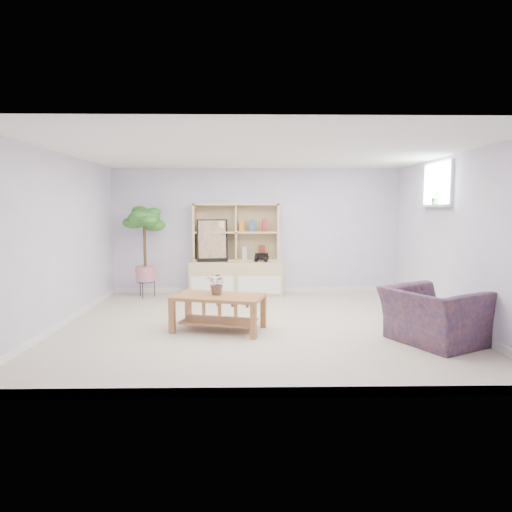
{
  "coord_description": "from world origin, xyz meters",
  "views": [
    {
      "loc": [
        -0.15,
        -6.31,
        1.64
      ],
      "look_at": [
        -0.03,
        0.21,
        0.96
      ],
      "focal_mm": 32.0,
      "sensor_mm": 36.0,
      "label": 1
    }
  ],
  "objects_px": {
    "armchair": "(433,312)",
    "floor_tree": "(145,252)",
    "storage_unit": "(236,250)",
    "coffee_table": "(219,313)"
  },
  "relations": [
    {
      "from": "armchair",
      "to": "floor_tree",
      "type": "bearing_deg",
      "value": 26.59
    },
    {
      "from": "storage_unit",
      "to": "floor_tree",
      "type": "xyz_separation_m",
      "value": [
        -1.67,
        -0.19,
        -0.02
      ]
    },
    {
      "from": "floor_tree",
      "to": "armchair",
      "type": "xyz_separation_m",
      "value": [
        4.14,
        -2.96,
        -0.46
      ]
    },
    {
      "from": "floor_tree",
      "to": "armchair",
      "type": "relative_size",
      "value": 1.62
    },
    {
      "from": "storage_unit",
      "to": "coffee_table",
      "type": "distance_m",
      "value": 2.6
    },
    {
      "from": "floor_tree",
      "to": "armchair",
      "type": "distance_m",
      "value": 5.11
    },
    {
      "from": "storage_unit",
      "to": "coffee_table",
      "type": "height_order",
      "value": "storage_unit"
    },
    {
      "from": "coffee_table",
      "to": "floor_tree",
      "type": "xyz_separation_m",
      "value": [
        -1.5,
        2.33,
        0.6
      ]
    },
    {
      "from": "armchair",
      "to": "coffee_table",
      "type": "bearing_deg",
      "value": 48.78
    },
    {
      "from": "storage_unit",
      "to": "floor_tree",
      "type": "bearing_deg",
      "value": -173.5
    }
  ]
}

